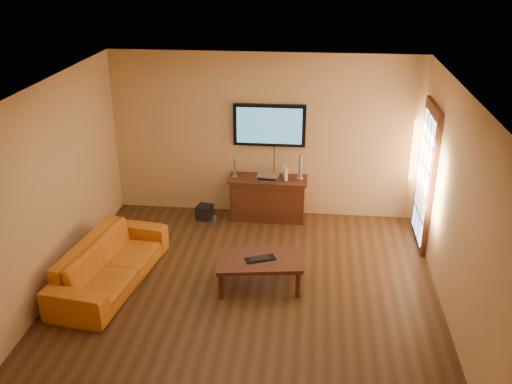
# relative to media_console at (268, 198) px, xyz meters

# --- Properties ---
(ground_plane) EXTENTS (5.00, 5.00, 0.00)m
(ground_plane) POSITION_rel_media_console_xyz_m (-0.08, -2.25, -0.36)
(ground_plane) COLOR #392310
(ground_plane) RESTS_ON ground
(room_walls) EXTENTS (5.00, 5.00, 5.00)m
(room_walls) POSITION_rel_media_console_xyz_m (-0.08, -1.62, 1.33)
(room_walls) COLOR tan
(room_walls) RESTS_ON ground
(french_door) EXTENTS (0.07, 1.02, 2.22)m
(french_door) POSITION_rel_media_console_xyz_m (2.38, -0.55, 0.69)
(french_door) COLOR #3D1B0E
(french_door) RESTS_ON ground
(media_console) EXTENTS (1.27, 0.49, 0.71)m
(media_console) POSITION_rel_media_console_xyz_m (0.00, 0.00, 0.00)
(media_console) COLOR #3D1B0E
(media_console) RESTS_ON ground
(television) EXTENTS (1.16, 0.08, 0.69)m
(television) POSITION_rel_media_console_xyz_m (0.00, 0.20, 1.19)
(television) COLOR black
(television) RESTS_ON ground
(coffee_table) EXTENTS (1.20, 0.83, 0.41)m
(coffee_table) POSITION_rel_media_console_xyz_m (0.06, -2.07, 0.00)
(coffee_table) COLOR #3D1B0E
(coffee_table) RESTS_ON ground
(sofa) EXTENTS (0.90, 2.15, 0.82)m
(sofa) POSITION_rel_media_console_xyz_m (-1.92, -2.20, 0.05)
(sofa) COLOR #C86916
(sofa) RESTS_ON ground
(speaker_left) EXTENTS (0.09, 0.09, 0.33)m
(speaker_left) POSITION_rel_media_console_xyz_m (-0.54, 0.02, 0.50)
(speaker_left) COLOR silver
(speaker_left) RESTS_ON media_console
(speaker_right) EXTENTS (0.11, 0.11, 0.39)m
(speaker_right) POSITION_rel_media_console_xyz_m (0.52, 0.04, 0.53)
(speaker_right) COLOR silver
(speaker_right) RESTS_ON media_console
(av_receiver) EXTENTS (0.36, 0.27, 0.08)m
(av_receiver) POSITION_rel_media_console_xyz_m (0.00, -0.03, 0.39)
(av_receiver) COLOR silver
(av_receiver) RESTS_ON media_console
(game_console) EXTENTS (0.09, 0.16, 0.21)m
(game_console) POSITION_rel_media_console_xyz_m (0.28, -0.00, 0.46)
(game_console) COLOR white
(game_console) RESTS_ON media_console
(subwoofer) EXTENTS (0.28, 0.28, 0.24)m
(subwoofer) POSITION_rel_media_console_xyz_m (-1.04, -0.14, -0.24)
(subwoofer) COLOR black
(subwoofer) RESTS_ON ground
(bottle) EXTENTS (0.07, 0.07, 0.21)m
(bottle) POSITION_rel_media_console_xyz_m (-0.83, -0.41, -0.26)
(bottle) COLOR white
(bottle) RESTS_ON ground
(keyboard) EXTENTS (0.42, 0.29, 0.02)m
(keyboard) POSITION_rel_media_console_xyz_m (0.08, -2.08, 0.07)
(keyboard) COLOR black
(keyboard) RESTS_ON coffee_table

